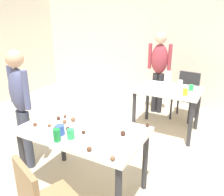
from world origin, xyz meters
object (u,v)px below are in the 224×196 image
chair_far_table (186,93)px  pitcher_far (168,78)px  person_girl_near (20,101)px  dining_table_far (168,95)px  mixing_bowl (53,113)px  soda_can (57,135)px  dining_table_near (83,137)px  person_adult_far (159,66)px

chair_far_table → pitcher_far: (-0.24, -0.47, 0.36)m
person_girl_near → dining_table_far: bearing=53.9°
dining_table_far → mixing_bowl: bearing=-117.7°
chair_far_table → pitcher_far: bearing=-117.5°
dining_table_far → mixing_bowl: 1.92m
mixing_bowl → soda_can: bearing=-44.8°
chair_far_table → mixing_bowl: size_ratio=3.99×
chair_far_table → mixing_bowl: 2.65m
dining_table_near → chair_far_table: chair_far_table is taller
person_girl_near → pitcher_far: 2.38m
soda_can → person_adult_far: bearing=88.9°
mixing_bowl → soda_can: (0.43, -0.43, 0.03)m
dining_table_near → chair_far_table: size_ratio=1.45×
person_girl_near → mixing_bowl: size_ratio=6.85×
dining_table_near → person_adult_far: (-0.01, 2.55, 0.30)m
chair_far_table → pitcher_far: pitcher_far is taller
dining_table_near → person_adult_far: 2.57m
mixing_bowl → person_girl_near: bearing=-167.8°
dining_table_far → mixing_bowl: mixing_bowl is taller
mixing_bowl → dining_table_near: bearing=-12.8°
dining_table_far → soda_can: soda_can is taller
soda_can → person_girl_near: bearing=158.0°
dining_table_far → mixing_bowl: size_ratio=4.64×
pitcher_far → person_girl_near: bearing=-120.7°
chair_far_table → dining_table_far: bearing=-102.2°
pitcher_far → mixing_bowl: bearing=-112.3°
chair_far_table → dining_table_near: bearing=-102.1°
person_adult_far → mixing_bowl: (-0.49, -2.44, -0.17)m
dining_table_near → soda_can: size_ratio=10.38×
dining_table_near → person_girl_near: (-0.91, 0.02, 0.24)m
dining_table_far → person_girl_near: person_girl_near is taller
mixing_bowl → pitcher_far: 2.11m
pitcher_far → soda_can: bearing=-98.7°
person_adult_far → mixing_bowl: bearing=-101.3°
dining_table_far → person_adult_far: person_adult_far is taller
dining_table_near → soda_can: 0.36m
dining_table_near → soda_can: (-0.07, -0.32, 0.16)m
person_girl_near → person_adult_far: (0.90, 2.53, 0.06)m
dining_table_far → person_adult_far: size_ratio=0.64×
person_girl_near → mixing_bowl: bearing=12.2°
person_girl_near → soda_can: size_ratio=12.23×
person_girl_near → mixing_bowl: person_girl_near is taller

